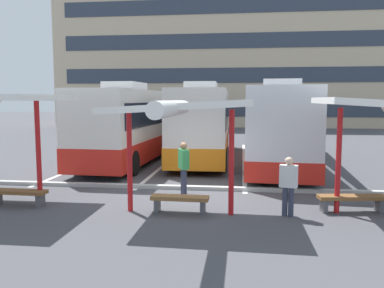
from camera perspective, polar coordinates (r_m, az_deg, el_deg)
The scene contains 16 objects.
ground_plane at distance 12.59m, azimuth -0.88°, elevation -7.43°, with size 160.00×160.00×0.00m, color #47474C.
terminal_building at distance 49.87m, azimuth 5.30°, elevation 13.26°, with size 38.78×12.42×20.80m.
coach_bus_0 at distance 19.86m, azimuth -8.13°, elevation 2.64°, with size 2.89×11.09×3.78m.
coach_bus_1 at distance 20.44m, azimuth 1.61°, elevation 2.89°, with size 2.72×10.74×3.81m.
coach_bus_2 at distance 19.17m, azimuth 12.37°, elevation 2.62°, with size 3.34×12.29×3.83m.
lane_stripe_0 at distance 21.16m, azimuth -12.87°, elevation -1.95°, with size 0.16×14.00×0.01m, color white.
lane_stripe_1 at distance 20.20m, azimuth -3.04°, elevation -2.19°, with size 0.16×14.00×0.01m, color white.
lane_stripe_2 at distance 19.89m, azimuth 7.42°, elevation -2.37°, with size 0.16×14.00×0.01m, color white.
lane_stripe_3 at distance 20.25m, azimuth 17.87°, elevation -2.47°, with size 0.16×14.00×0.01m, color white.
bench_1 at distance 12.44m, azimuth -23.49°, elevation -6.55°, with size 1.64×0.47×0.45m.
waiting_shelter_1 at distance 10.14m, azimuth -2.02°, elevation 4.92°, with size 3.71×4.30×3.01m.
bench_2 at distance 10.75m, azimuth -1.73°, elevation -8.02°, with size 1.54×0.45×0.45m.
bench_3 at distance 11.62m, azimuth 21.79°, elevation -7.34°, with size 1.83×0.66×0.45m.
platform_kerb at distance 13.50m, azimuth -0.31°, elevation -6.22°, with size 44.00×0.24×0.12m, color #ADADA8.
waiting_passenger_0 at distance 12.64m, azimuth -1.20°, elevation -2.93°, with size 0.41×0.53×1.66m.
waiting_passenger_1 at distance 10.59m, azimuth 13.56°, elevation -5.39°, with size 0.49×0.33×1.54m.
Camera 1 is at (1.71, -12.11, 3.00)m, focal length 37.47 mm.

